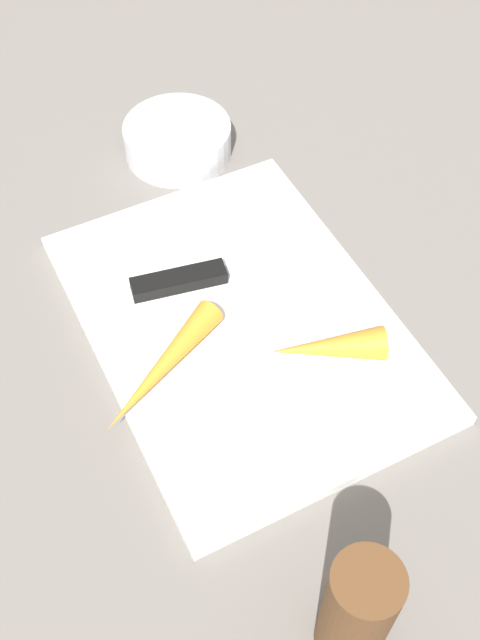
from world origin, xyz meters
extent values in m
plane|color=slate|center=(0.00, 0.00, 0.00)|extent=(1.40, 1.40, 0.00)
cube|color=white|center=(0.00, 0.00, 0.01)|extent=(0.36, 0.26, 0.01)
cube|color=#B7B7BC|center=(0.04, -0.07, 0.01)|extent=(0.04, 0.11, 0.00)
cube|color=black|center=(0.06, 0.03, 0.02)|extent=(0.04, 0.09, 0.01)
cone|color=orange|center=(-0.07, -0.05, 0.03)|extent=(0.06, 0.10, 0.03)
cone|color=orange|center=(-0.02, 0.09, 0.02)|extent=(0.09, 0.14, 0.03)
cylinder|color=silver|center=(0.25, -0.05, 0.02)|extent=(0.12, 0.12, 0.04)
cylinder|color=brown|center=(-0.28, 0.06, 0.06)|extent=(0.05, 0.05, 0.12)
camera|label=1|loc=(-0.38, 0.19, 0.58)|focal=43.72mm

